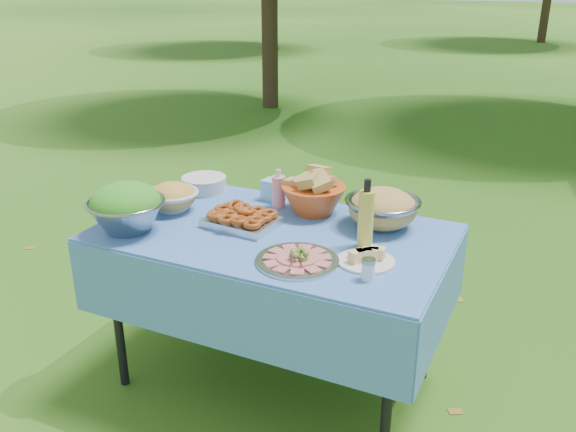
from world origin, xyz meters
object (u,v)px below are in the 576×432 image
object	(u,v)px
picnic_table	(274,309)
plate_stack	(204,184)
charcuterie_platter	(297,253)
pasta_bowl_steel	(383,208)
bread_bowl	(314,192)
salad_bowl	(126,207)
oil_bottle	(366,214)

from	to	relation	value
picnic_table	plate_stack	size ratio (longest dim) A/B	6.57
plate_stack	charcuterie_platter	xyz separation A→B (m)	(0.75, -0.53, 0.00)
plate_stack	charcuterie_platter	bearing A→B (deg)	-35.37
plate_stack	pasta_bowl_steel	bearing A→B (deg)	-3.70
picnic_table	bread_bowl	bearing A→B (deg)	76.29
salad_bowl	bread_bowl	world-z (taller)	salad_bowl
plate_stack	pasta_bowl_steel	world-z (taller)	pasta_bowl_steel
picnic_table	plate_stack	world-z (taller)	plate_stack
salad_bowl	pasta_bowl_steel	bearing A→B (deg)	27.86
salad_bowl	oil_bottle	size ratio (longest dim) A/B	1.15
picnic_table	salad_bowl	world-z (taller)	salad_bowl
salad_bowl	bread_bowl	size ratio (longest dim) A/B	1.11
pasta_bowl_steel	oil_bottle	bearing A→B (deg)	-90.07
plate_stack	charcuterie_platter	size ratio (longest dim) A/B	0.70
pasta_bowl_steel	oil_bottle	xyz separation A→B (m)	(-0.00, -0.23, 0.06)
salad_bowl	charcuterie_platter	world-z (taller)	salad_bowl
pasta_bowl_steel	charcuterie_platter	size ratio (longest dim) A/B	1.00
oil_bottle	salad_bowl	bearing A→B (deg)	-163.92
salad_bowl	charcuterie_platter	bearing A→B (deg)	2.31
picnic_table	charcuterie_platter	bearing A→B (deg)	-46.73
pasta_bowl_steel	charcuterie_platter	xyz separation A→B (m)	(-0.18, -0.47, -0.05)
oil_bottle	bread_bowl	bearing A→B (deg)	142.41
bread_bowl	salad_bowl	bearing A→B (deg)	-139.74
picnic_table	pasta_bowl_steel	xyz separation A→B (m)	(0.40, 0.25, 0.46)
oil_bottle	charcuterie_platter	bearing A→B (deg)	-127.01
charcuterie_platter	oil_bottle	size ratio (longest dim) A/B	1.13
picnic_table	pasta_bowl_steel	size ratio (longest dim) A/B	4.61
picnic_table	oil_bottle	xyz separation A→B (m)	(0.40, 0.02, 0.52)
charcuterie_platter	pasta_bowl_steel	bearing A→B (deg)	68.74
picnic_table	plate_stack	distance (m)	0.75
salad_bowl	plate_stack	bearing A→B (deg)	88.17
picnic_table	bread_bowl	world-z (taller)	bread_bowl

